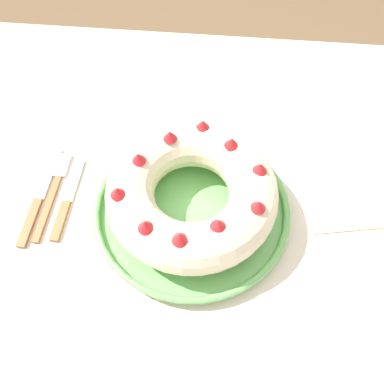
{
  "coord_description": "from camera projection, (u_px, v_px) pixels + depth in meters",
  "views": [
    {
      "loc": [
        0.03,
        -0.33,
        1.35
      ],
      "look_at": [
        0.0,
        0.01,
        0.83
      ],
      "focal_mm": 35.0,
      "sensor_mm": 36.0,
      "label": 1
    }
  ],
  "objects": [
    {
      "name": "dining_table",
      "position": [
        191.0,
        238.0,
        0.75
      ],
      "size": [
        1.35,
        1.08,
        0.76
      ],
      "color": "beige",
      "rests_on": "ground_plane"
    },
    {
      "name": "bundt_cake",
      "position": [
        192.0,
        192.0,
        0.62
      ],
      "size": [
        0.29,
        0.29,
        0.1
      ],
      "color": "beige",
      "rests_on": "serving_dish"
    },
    {
      "name": "fork",
      "position": [
        55.0,
        189.0,
        0.71
      ],
      "size": [
        0.02,
        0.19,
        0.01
      ],
      "rotation": [
        0.0,
        0.0,
        0.04
      ],
      "color": "#936038",
      "rests_on": "dining_table"
    },
    {
      "name": "serving_knife",
      "position": [
        38.0,
        201.0,
        0.69
      ],
      "size": [
        0.02,
        0.22,
        0.01
      ],
      "rotation": [
        0.0,
        0.0,
        -0.05
      ],
      "color": "#936038",
      "rests_on": "dining_table"
    },
    {
      "name": "ground_plane",
      "position": [
        192.0,
        321.0,
        1.31
      ],
      "size": [
        8.0,
        8.0,
        0.0
      ],
      "primitive_type": "plane",
      "color": "brown"
    },
    {
      "name": "cake_knife",
      "position": [
        66.0,
        203.0,
        0.69
      ],
      "size": [
        0.02,
        0.18,
        0.01
      ],
      "rotation": [
        0.0,
        0.0,
        -0.1
      ],
      "color": "#936038",
      "rests_on": "dining_table"
    },
    {
      "name": "serving_dish",
      "position": [
        192.0,
        208.0,
        0.67
      ],
      "size": [
        0.35,
        0.35,
        0.03
      ],
      "color": "#6BB760",
      "rests_on": "dining_table"
    },
    {
      "name": "napkin",
      "position": [
        347.0,
        204.0,
        0.69
      ],
      "size": [
        0.17,
        0.14,
        0.0
      ],
      "primitive_type": "cube",
      "rotation": [
        0.0,
        0.0,
        0.19
      ],
      "color": "beige",
      "rests_on": "dining_table"
    }
  ]
}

